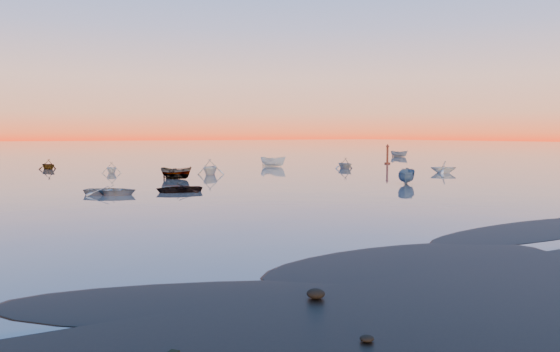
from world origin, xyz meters
TOP-DOWN VIEW (x-y plane):
  - ground at (0.00, 100.00)m, footprint 600.00×600.00m
  - mud_lobes at (0.00, -1.00)m, footprint 140.00×6.00m
  - moored_fleet at (0.00, 53.00)m, footprint 124.00×58.00m
  - boat_near_left at (-15.05, 28.75)m, footprint 3.92×4.53m
  - boat_near_center at (13.10, 24.28)m, footprint 4.24×4.33m
  - boat_near_right at (21.97, 47.23)m, footprint 3.50×1.62m
  - channel_marker at (35.68, 54.18)m, footprint 0.98×0.98m

SIDE VIEW (x-z plane):
  - ground at x=0.00m, z-range 0.00..0.00m
  - moored_fleet at x=0.00m, z-range -0.60..0.60m
  - boat_near_left at x=-15.05m, z-range -0.54..0.54m
  - boat_near_center at x=13.10m, z-range -0.74..0.74m
  - boat_near_right at x=21.97m, z-range -0.61..0.61m
  - mud_lobes at x=0.00m, z-range -0.03..0.05m
  - channel_marker at x=35.68m, z-range -0.37..3.12m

